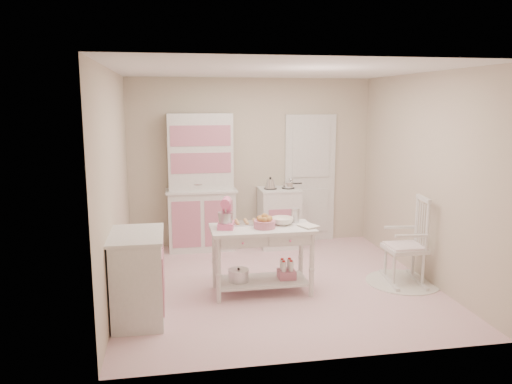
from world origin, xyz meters
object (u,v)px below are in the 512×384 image
at_px(work_table, 262,260).
at_px(base_cabinet, 138,277).
at_px(rocking_chair, 405,240).
at_px(stand_mixer, 226,214).
at_px(stove, 279,217).
at_px(hutch, 201,182).
at_px(bread_basket, 265,224).

bearing_deg(work_table, base_cabinet, -160.18).
height_order(rocking_chair, stand_mixer, stand_mixer).
relative_size(base_cabinet, work_table, 0.77).
relative_size(stove, work_table, 0.77).
bearing_deg(base_cabinet, rocking_chair, 9.11).
xyz_separation_m(stove, work_table, (-0.62, -1.85, -0.06)).
bearing_deg(stand_mixer, work_table, 9.75).
bearing_deg(stove, stand_mixer, -119.56).
distance_m(hutch, bread_basket, 2.05).
bearing_deg(hutch, work_table, -73.00).
height_order(base_cabinet, work_table, base_cabinet).
height_order(stove, stand_mixer, stand_mixer).
distance_m(work_table, stand_mixer, 0.71).
distance_m(stand_mixer, bread_basket, 0.46).
bearing_deg(rocking_chair, hutch, 148.87).
xyz_separation_m(stand_mixer, bread_basket, (0.44, -0.07, -0.12)).
relative_size(rocking_chair, work_table, 0.92).
distance_m(stove, stand_mixer, 2.17).
bearing_deg(stand_mixer, bread_basket, 3.44).
relative_size(rocking_chair, stand_mixer, 3.24).
bearing_deg(stove, hutch, 177.61).
distance_m(stove, work_table, 1.95).
bearing_deg(work_table, stove, 71.52).
height_order(hutch, stand_mixer, hutch).
distance_m(hutch, stove, 1.33).
bearing_deg(rocking_chair, stand_mixer, -173.04).
distance_m(rocking_chair, work_table, 1.82).
bearing_deg(stove, bread_basket, -107.48).
height_order(hutch, rocking_chair, hutch).
xyz_separation_m(work_table, stand_mixer, (-0.42, 0.02, 0.57)).
xyz_separation_m(hutch, work_table, (0.58, -1.90, -0.64)).
bearing_deg(base_cabinet, stand_mixer, 28.17).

